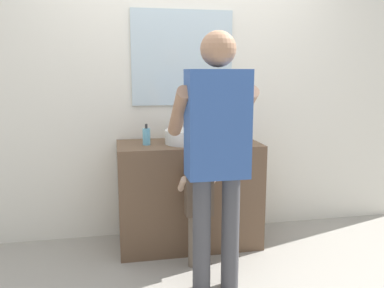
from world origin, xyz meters
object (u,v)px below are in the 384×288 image
at_px(soap_bottle, 146,136).
at_px(toothbrush_cup, 234,134).
at_px(child_toddler, 199,199).
at_px(adult_parent, 216,140).

bearing_deg(soap_bottle, toothbrush_cup, 6.46).
distance_m(child_toddler, adult_parent, 0.58).
bearing_deg(toothbrush_cup, adult_parent, -114.31).
xyz_separation_m(child_toddler, adult_parent, (0.04, -0.32, 0.48)).
height_order(soap_bottle, child_toddler, soap_bottle).
distance_m(toothbrush_cup, soap_bottle, 0.74).
relative_size(child_toddler, adult_parent, 0.52).
height_order(child_toddler, adult_parent, adult_parent).
height_order(toothbrush_cup, adult_parent, adult_parent).
xyz_separation_m(soap_bottle, adult_parent, (0.38, -0.70, 0.07)).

